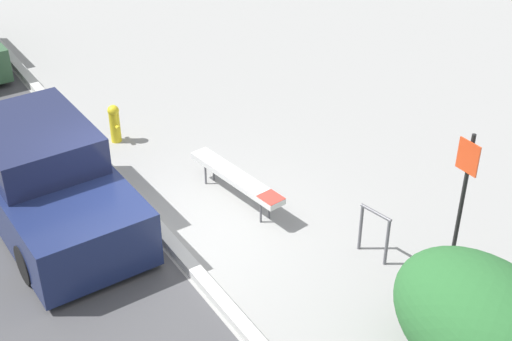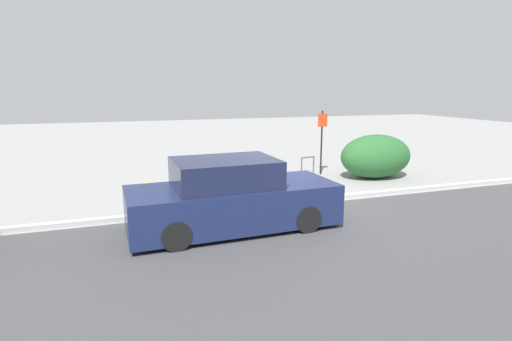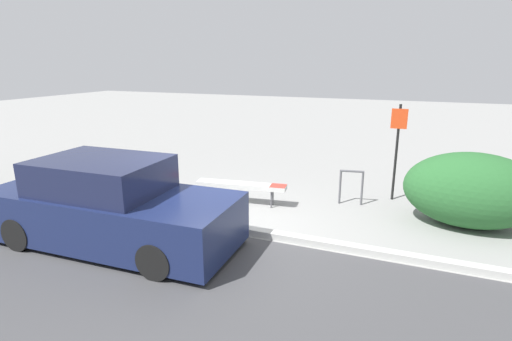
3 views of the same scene
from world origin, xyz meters
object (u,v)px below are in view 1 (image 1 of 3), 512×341
bike_rack (374,229)px  parked_car_near (43,177)px  bench (236,178)px  sign_post (463,193)px  fire_hydrant (115,122)px

bike_rack → parked_car_near: 5.27m
parked_car_near → bench: bearing=62.6°
bike_rack → parked_car_near: parked_car_near is taller
sign_post → parked_car_near: (-4.59, -4.46, -0.68)m
bench → parked_car_near: 3.11m
bench → fire_hydrant: 3.13m
bench → fire_hydrant: (-2.99, -0.91, -0.04)m
bike_rack → parked_car_near: (-3.70, -3.74, 0.20)m
bike_rack → fire_hydrant: bike_rack is taller
bike_rack → bench: bearing=-158.2°
bench → sign_post: sign_post is taller
fire_hydrant → parked_car_near: size_ratio=0.16×
bench → sign_post: 3.78m
bike_rack → fire_hydrant: (-5.36, -1.86, -0.09)m
bike_rack → sign_post: 1.44m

